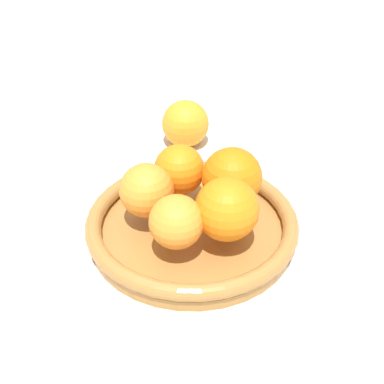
{
  "coord_description": "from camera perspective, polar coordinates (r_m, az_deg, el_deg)",
  "views": [
    {
      "loc": [
        0.18,
        -0.55,
        0.48
      ],
      "look_at": [
        0.0,
        0.0,
        0.07
      ],
      "focal_mm": 50.0,
      "sensor_mm": 36.0,
      "label": 1
    }
  ],
  "objects": [
    {
      "name": "ground_plane",
      "position": [
        0.75,
        0.0,
        -4.67
      ],
      "size": [
        4.0,
        4.0,
        0.0
      ],
      "primitive_type": "plane",
      "color": "beige"
    },
    {
      "name": "fruit_bowl",
      "position": [
        0.74,
        0.0,
        -3.56
      ],
      "size": [
        0.29,
        0.29,
        0.04
      ],
      "color": "#A57238",
      "rests_on": "ground_plane"
    },
    {
      "name": "orange_pile",
      "position": [
        0.7,
        0.61,
        0.02
      ],
      "size": [
        0.19,
        0.18,
        0.08
      ],
      "color": "orange",
      "rests_on": "fruit_bowl"
    },
    {
      "name": "stray_orange",
      "position": [
        0.94,
        -0.7,
        7.3
      ],
      "size": [
        0.08,
        0.08,
        0.08
      ],
      "primitive_type": "sphere",
      "color": "orange",
      "rests_on": "ground_plane"
    }
  ]
}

